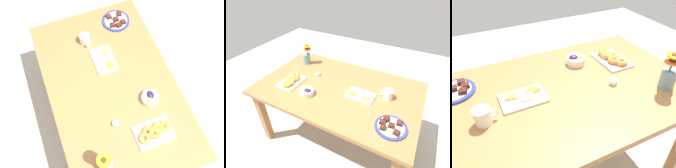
# 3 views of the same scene
# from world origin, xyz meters

# --- Properties ---
(ground_plane) EXTENTS (6.00, 6.00, 0.00)m
(ground_plane) POSITION_xyz_m (0.00, 0.00, 0.00)
(ground_plane) COLOR #B7B2A8
(dining_table) EXTENTS (1.60, 1.00, 0.74)m
(dining_table) POSITION_xyz_m (0.00, 0.00, 0.65)
(dining_table) COLOR #9E6B3D
(dining_table) RESTS_ON ground_plane
(coffee_mug) EXTENTS (0.12, 0.09, 0.09)m
(coffee_mug) POSITION_xyz_m (-0.48, -0.07, 0.79)
(coffee_mug) COLOR white
(coffee_mug) RESTS_ON dining_table
(grape_bowl) EXTENTS (0.13, 0.13, 0.07)m
(grape_bowl) POSITION_xyz_m (0.21, 0.23, 0.77)
(grape_bowl) COLOR white
(grape_bowl) RESTS_ON dining_table
(cheese_platter) EXTENTS (0.26, 0.17, 0.03)m
(cheese_platter) POSITION_xyz_m (-0.25, 0.02, 0.75)
(cheese_platter) COLOR white
(cheese_platter) RESTS_ON dining_table
(croissant_platter) EXTENTS (0.19, 0.28, 0.05)m
(croissant_platter) POSITION_xyz_m (0.46, 0.15, 0.76)
(croissant_platter) COLOR white
(croissant_platter) RESTS_ON dining_table
(jam_cup_honey) EXTENTS (0.05, 0.05, 0.03)m
(jam_cup_honey) POSITION_xyz_m (0.30, -0.09, 0.76)
(jam_cup_honey) COLOR white
(jam_cup_honey) RESTS_ON dining_table
(dessert_plate) EXTENTS (0.25, 0.25, 0.05)m
(dessert_plate) POSITION_xyz_m (-0.60, 0.26, 0.75)
(dessert_plate) COLOR navy
(dessert_plate) RESTS_ON dining_table
(flower_vase) EXTENTS (0.11, 0.10, 0.24)m
(flower_vase) POSITION_xyz_m (0.57, -0.26, 0.82)
(flower_vase) COLOR #6B939E
(flower_vase) RESTS_ON dining_table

